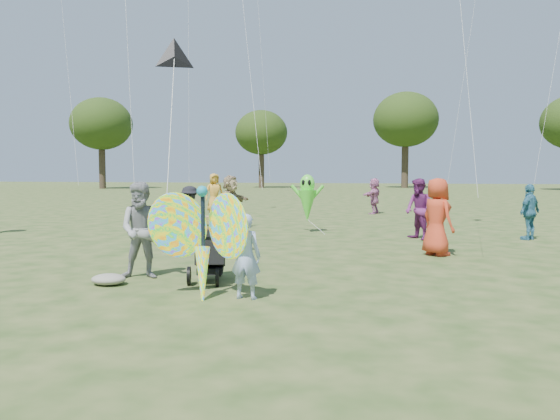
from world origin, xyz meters
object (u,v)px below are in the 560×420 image
object	(u,v)px
crowd_j	(374,196)
butterfly_kite	(203,241)
crowd_a	(437,217)
crowd_d	(231,202)
crowd_g	(214,193)
jogging_stroller	(211,244)
crowd_c	(530,212)
alien_kite	(307,200)
adult_man	(143,230)
child_girl	(246,256)
crowd_b	(190,213)
crowd_e	(419,209)

from	to	relation	value
crowd_j	butterfly_kite	xyz separation A→B (m)	(-1.52, -16.53, 0.05)
crowd_a	crowd_d	size ratio (longest dim) A/B	0.98
crowd_g	jogging_stroller	xyz separation A→B (m)	(5.17, -14.50, -0.26)
crowd_c	crowd_d	xyz separation A→B (m)	(-8.64, 0.87, 0.11)
crowd_c	alien_kite	size ratio (longest dim) A/B	0.86
adult_man	crowd_a	xyz separation A→B (m)	(5.02, 3.78, 0.02)
child_girl	jogging_stroller	distance (m)	1.43
crowd_b	crowd_g	distance (m)	9.80
jogging_stroller	butterfly_kite	world-z (taller)	butterfly_kite
crowd_b	crowd_d	xyz separation A→B (m)	(0.19, 2.93, 0.14)
crowd_a	crowd_g	distance (m)	14.00
crowd_b	jogging_stroller	bearing A→B (deg)	-142.00
child_girl	butterfly_kite	xyz separation A→B (m)	(-0.62, -0.07, 0.21)
crowd_c	crowd_d	bearing A→B (deg)	-56.66
crowd_c	crowd_g	bearing A→B (deg)	-83.48
crowd_b	butterfly_kite	bearing A→B (deg)	-144.07
crowd_b	crowd_c	size ratio (longest dim) A/B	0.96
crowd_d	jogging_stroller	xyz separation A→B (m)	(2.28, -8.00, -0.24)
crowd_a	butterfly_kite	world-z (taller)	crowd_a
child_girl	crowd_g	xyz separation A→B (m)	(-6.09, 15.59, 0.26)
child_girl	crowd_c	xyz separation A→B (m)	(5.45, 8.23, 0.13)
adult_man	alien_kite	bearing A→B (deg)	62.94
crowd_e	crowd_g	distance (m)	11.78
crowd_e	jogging_stroller	distance (m)	7.37
child_girl	crowd_c	distance (m)	9.87
crowd_b	crowd_e	bearing A→B (deg)	-64.53
crowd_g	jogging_stroller	bearing A→B (deg)	-105.39
crowd_d	crowd_j	distance (m)	8.42
crowd_a	crowd_c	bearing A→B (deg)	-76.30
crowd_c	crowd_j	distance (m)	9.41
alien_kite	child_girl	bearing A→B (deg)	-85.71
crowd_a	crowd_d	bearing A→B (deg)	15.79
jogging_stroller	crowd_j	bearing A→B (deg)	66.14
crowd_g	jogging_stroller	size ratio (longest dim) A/B	1.56
jogging_stroller	crowd_c	bearing A→B (deg)	31.12
crowd_j	crowd_b	bearing A→B (deg)	-2.77
crowd_e	jogging_stroller	bearing A→B (deg)	-63.69
crowd_g	alien_kite	bearing A→B (deg)	-86.97
jogging_stroller	crowd_b	bearing A→B (deg)	98.79
crowd_j	crowd_d	bearing A→B (deg)	-9.24
crowd_d	crowd_e	xyz separation A→B (m)	(5.76, -1.51, -0.03)
crowd_e	butterfly_kite	bearing A→B (deg)	-58.08
butterfly_kite	crowd_a	bearing A→B (deg)	54.48
crowd_b	butterfly_kite	distance (m)	6.83
adult_man	child_girl	bearing A→B (deg)	-42.42
butterfly_kite	crowd_j	bearing A→B (deg)	84.76
crowd_a	crowd_j	world-z (taller)	crowd_a
crowd_b	adult_man	bearing A→B (deg)	-154.21
butterfly_kite	crowd_g	bearing A→B (deg)	109.23
child_girl	crowd_a	xyz separation A→B (m)	(2.88, 4.84, 0.23)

